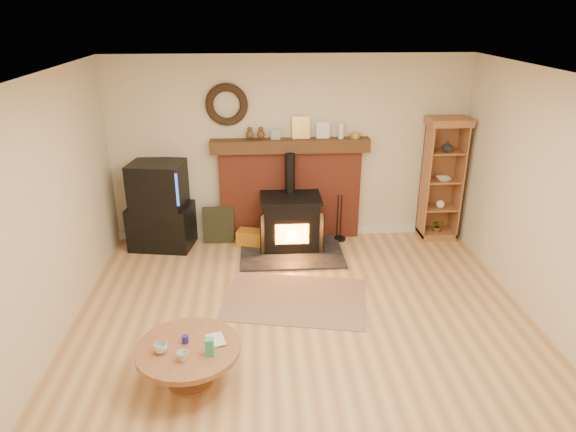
{
  "coord_description": "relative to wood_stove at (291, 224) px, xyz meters",
  "views": [
    {
      "loc": [
        -0.47,
        -4.25,
        3.17
      ],
      "look_at": [
        -0.14,
        1.0,
        1.02
      ],
      "focal_mm": 32.0,
      "sensor_mm": 36.0,
      "label": 1
    }
  ],
  "objects": [
    {
      "name": "ground",
      "position": [
        0.02,
        -2.28,
        -0.37
      ],
      "size": [
        5.5,
        5.5,
        0.0
      ],
      "primitive_type": "plane",
      "color": "#AE7C48",
      "rests_on": "ground"
    },
    {
      "name": "room_shell",
      "position": [
        -0.0,
        -2.18,
        1.34
      ],
      "size": [
        5.02,
        5.52,
        2.61
      ],
      "color": "beige",
      "rests_on": "ground"
    },
    {
      "name": "chimney_breast",
      "position": [
        0.02,
        0.39,
        0.43
      ],
      "size": [
        2.2,
        0.22,
        1.78
      ],
      "color": "#9A3D27",
      "rests_on": "ground"
    },
    {
      "name": "wood_stove",
      "position": [
        0.0,
        0.0,
        0.0
      ],
      "size": [
        1.4,
        1.0,
        1.33
      ],
      "color": "black",
      "rests_on": "ground"
    },
    {
      "name": "area_rug",
      "position": [
        -0.04,
        -1.38,
        -0.37
      ],
      "size": [
        1.8,
        1.4,
        0.01
      ],
      "primitive_type": "cube",
      "rotation": [
        0.0,
        0.0,
        -0.19
      ],
      "color": "brown",
      "rests_on": "ground"
    },
    {
      "name": "tv_unit",
      "position": [
        -1.8,
        0.19,
        0.21
      ],
      "size": [
        0.92,
        0.71,
        1.23
      ],
      "color": "black",
      "rests_on": "ground"
    },
    {
      "name": "curio_cabinet",
      "position": [
        2.17,
        0.28,
        0.51
      ],
      "size": [
        0.57,
        0.41,
        1.77
      ],
      "color": "#92582F",
      "rests_on": "ground"
    },
    {
      "name": "firelog_box",
      "position": [
        -0.56,
        0.12,
        -0.26
      ],
      "size": [
        0.42,
        0.32,
        0.23
      ],
      "primitive_type": "cube",
      "rotation": [
        0.0,
        0.0,
        -0.28
      ],
      "color": "#C7C609",
      "rests_on": "ground"
    },
    {
      "name": "leaning_painting",
      "position": [
        -1.02,
        0.27,
        -0.11
      ],
      "size": [
        0.44,
        0.12,
        0.53
      ],
      "primitive_type": "cube",
      "rotation": [
        -0.17,
        0.0,
        0.0
      ],
      "color": "black",
      "rests_on": "ground"
    },
    {
      "name": "fire_tools",
      "position": [
        0.73,
        0.22,
        -0.27
      ],
      "size": [
        0.16,
        0.16,
        0.7
      ],
      "color": "black",
      "rests_on": "ground"
    },
    {
      "name": "coffee_table",
      "position": [
        -1.1,
        -2.74,
        -0.05
      ],
      "size": [
        0.93,
        0.93,
        0.56
      ],
      "color": "brown",
      "rests_on": "ground"
    }
  ]
}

